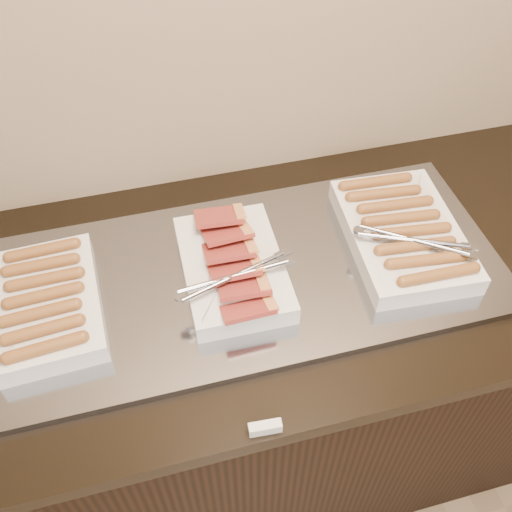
# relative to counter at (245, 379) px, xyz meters

# --- Properties ---
(counter) EXTENTS (2.06, 0.76, 0.90)m
(counter) POSITION_rel_counter_xyz_m (0.00, 0.00, 0.00)
(counter) COLOR black
(counter) RESTS_ON ground
(warming_tray) EXTENTS (1.20, 0.50, 0.02)m
(warming_tray) POSITION_rel_counter_xyz_m (-0.01, 0.00, 0.46)
(warming_tray) COLOR gray
(warming_tray) RESTS_ON counter
(dish_left) EXTENTS (0.23, 0.33, 0.07)m
(dish_left) POSITION_rel_counter_xyz_m (-0.41, 0.00, 0.50)
(dish_left) COLOR silver
(dish_left) RESTS_ON warming_tray
(dish_center) EXTENTS (0.27, 0.34, 0.09)m
(dish_center) POSITION_rel_counter_xyz_m (-0.02, -0.01, 0.50)
(dish_center) COLOR silver
(dish_center) RESTS_ON warming_tray
(dish_right) EXTENTS (0.28, 0.38, 0.08)m
(dish_right) POSITION_rel_counter_xyz_m (0.38, -0.00, 0.50)
(dish_right) COLOR silver
(dish_right) RESTS_ON warming_tray
(label_holder) EXTENTS (0.06, 0.02, 0.02)m
(label_holder) POSITION_rel_counter_xyz_m (-0.04, -0.36, 0.46)
(label_holder) COLOR silver
(label_holder) RESTS_ON counter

